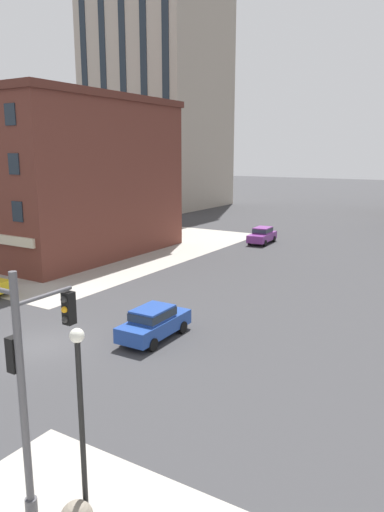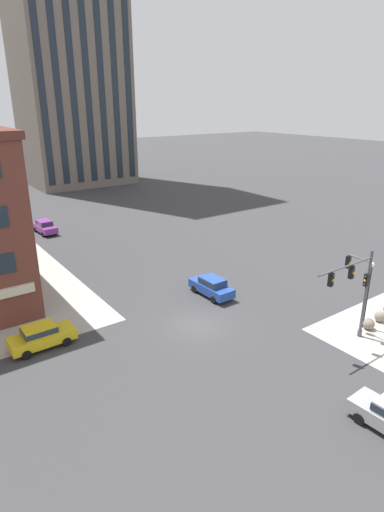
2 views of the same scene
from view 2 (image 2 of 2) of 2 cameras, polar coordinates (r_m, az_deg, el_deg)
The scene contains 8 objects.
ground_plane at distance 32.56m, azimuth 0.75°, elevation -9.38°, with size 320.00×320.00×0.00m, color #38383A.
traffic_signal_main at distance 30.96m, azimuth 21.26°, elevation -3.55°, with size 5.69×2.09×6.61m.
bollard_sphere_curb_a at distance 34.54m, azimuth 22.76°, elevation -8.47°, with size 0.83×0.83×0.83m, color gray.
bollard_sphere_curb_b at distance 36.02m, azimuth 24.05°, elevation -7.47°, with size 0.83×0.83×0.83m, color gray.
street_lamp_corner_near at distance 33.45m, azimuth 22.73°, elevation -3.89°, with size 0.36×0.36×5.26m.
car_main_northbound_near at distance 57.74m, azimuth -19.26°, elevation 3.80°, with size 2.07×4.49×1.68m.
car_main_southbound_near at distance 31.29m, azimuth -19.69°, elevation -10.07°, with size 4.43×1.96×1.68m.
car_main_southbound_far at distance 36.95m, azimuth 2.68°, elevation -4.05°, with size 1.95×4.43×1.68m.
Camera 2 is at (-16.89, -22.76, 16.03)m, focal length 29.63 mm.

